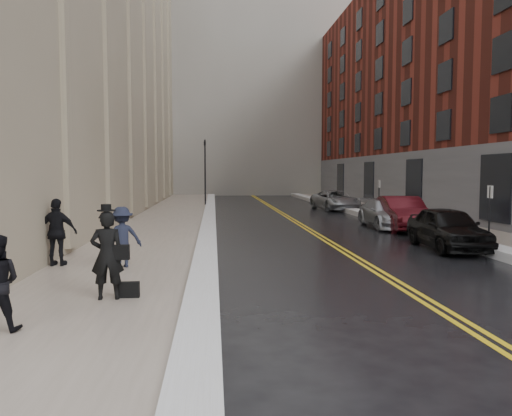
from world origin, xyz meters
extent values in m
plane|color=black|center=(0.00, 0.00, 0.00)|extent=(160.00, 160.00, 0.00)
cube|color=gray|center=(-4.50, 16.00, 0.07)|extent=(4.00, 64.00, 0.15)
cube|color=gray|center=(9.00, 16.00, 0.07)|extent=(3.00, 64.00, 0.15)
cube|color=gold|center=(2.38, 16.00, 0.00)|extent=(0.12, 64.00, 0.01)
cube|color=gold|center=(2.62, 16.00, 0.00)|extent=(0.12, 64.00, 0.01)
cube|color=silver|center=(-2.20, 16.00, 0.13)|extent=(0.70, 60.80, 0.26)
cube|color=silver|center=(7.15, 16.00, 0.15)|extent=(0.85, 60.80, 0.30)
cube|color=maroon|center=(17.50, 23.00, 9.00)|extent=(14.00, 50.00, 18.00)
cube|color=slate|center=(14.00, 66.00, 22.00)|extent=(22.00, 18.00, 44.00)
cylinder|color=black|center=(-2.60, 30.00, 2.60)|extent=(0.12, 0.12, 5.20)
imported|color=black|center=(-2.60, 30.00, 4.60)|extent=(0.18, 0.15, 0.90)
cylinder|color=black|center=(7.90, 8.00, 1.10)|extent=(0.06, 0.06, 2.20)
cube|color=white|center=(7.90, 8.00, 2.00)|extent=(0.02, 0.35, 0.45)
cylinder|color=black|center=(7.90, 20.00, 1.10)|extent=(0.06, 0.06, 2.20)
cube|color=white|center=(7.90, 20.00, 2.00)|extent=(0.02, 0.35, 0.45)
imported|color=black|center=(6.21, 7.69, 0.75)|extent=(2.03, 4.49, 1.50)
imported|color=#450C12|center=(6.80, 13.51, 0.79)|extent=(2.04, 4.89, 1.57)
imported|color=#93959A|center=(6.46, 14.59, 0.69)|extent=(2.04, 4.79, 1.38)
imported|color=#93969A|center=(6.64, 25.66, 0.70)|extent=(2.94, 5.30, 1.40)
imported|color=black|center=(-4.08, 1.10, 1.04)|extent=(0.69, 0.48, 1.79)
imported|color=#1B1F31|center=(-4.41, 4.54, 0.97)|extent=(1.20, 0.95, 1.63)
imported|color=black|center=(-6.20, 4.89, 1.07)|extent=(1.12, 0.57, 1.84)
camera|label=1|loc=(-1.94, -9.01, 2.71)|focal=35.00mm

